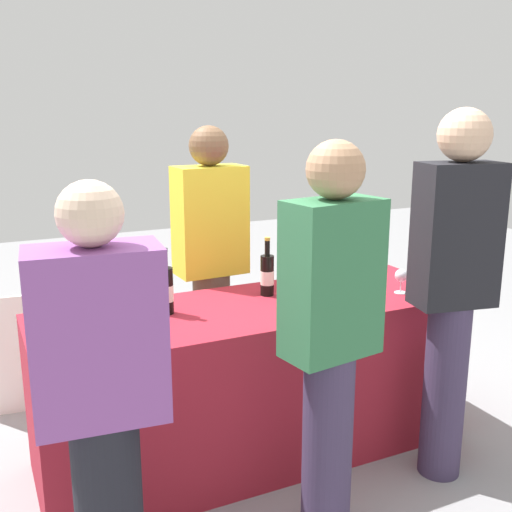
{
  "coord_description": "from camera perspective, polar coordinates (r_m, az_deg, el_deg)",
  "views": [
    {
      "loc": [
        -1.23,
        -2.59,
        1.75
      ],
      "look_at": [
        0.0,
        0.0,
        1.05
      ],
      "focal_mm": 42.69,
      "sensor_mm": 36.0,
      "label": 1
    }
  ],
  "objects": [
    {
      "name": "wine_bottle_1",
      "position": [
        3.15,
        1.06,
        -1.75
      ],
      "size": [
        0.07,
        0.07,
        0.31
      ],
      "color": "black",
      "rests_on": "tasting_table"
    },
    {
      "name": "ice_bucket",
      "position": [
        2.76,
        -14.58,
        -5.1
      ],
      "size": [
        0.21,
        0.21,
        0.16
      ],
      "primitive_type": "cylinder",
      "color": "silver",
      "rests_on": "tasting_table"
    },
    {
      "name": "wine_glass_0",
      "position": [
        3.05,
        4.58,
        -2.6
      ],
      "size": [
        0.07,
        0.07,
        0.14
      ],
      "color": "silver",
      "rests_on": "tasting_table"
    },
    {
      "name": "guest_1",
      "position": [
        2.4,
        7.0,
        -7.17
      ],
      "size": [
        0.4,
        0.26,
        1.64
      ],
      "rotation": [
        0.0,
        0.0,
        0.15
      ],
      "color": "#3F3351",
      "rests_on": "ground_plane"
    },
    {
      "name": "server_pouring",
      "position": [
        3.51,
        -4.25,
        -0.32
      ],
      "size": [
        0.41,
        0.24,
        1.66
      ],
      "rotation": [
        0.0,
        0.0,
        3.19
      ],
      "color": "brown",
      "rests_on": "ground_plane"
    },
    {
      "name": "wine_glass_2",
      "position": [
        3.28,
        13.46,
        -1.88
      ],
      "size": [
        0.07,
        0.07,
        0.13
      ],
      "color": "silver",
      "rests_on": "tasting_table"
    },
    {
      "name": "wine_bottle_3",
      "position": [
        3.28,
        5.94,
        -1.09
      ],
      "size": [
        0.07,
        0.07,
        0.32
      ],
      "color": "black",
      "rests_on": "tasting_table"
    },
    {
      "name": "guest_2",
      "position": [
        2.93,
        17.97,
        -2.3
      ],
      "size": [
        0.4,
        0.27,
        1.75
      ],
      "rotation": [
        0.0,
        0.0,
        -0.2
      ],
      "color": "#3F3351",
      "rests_on": "ground_plane"
    },
    {
      "name": "guest_0",
      "position": [
        2.09,
        -14.23,
        -12.96
      ],
      "size": [
        0.44,
        0.27,
        1.54
      ],
      "rotation": [
        0.0,
        0.0,
        -0.1
      ],
      "color": "black",
      "rests_on": "ground_plane"
    },
    {
      "name": "wine_bottle_2",
      "position": [
        3.25,
        3.36,
        -1.34
      ],
      "size": [
        0.07,
        0.07,
        0.31
      ],
      "color": "black",
      "rests_on": "tasting_table"
    },
    {
      "name": "menu_board",
      "position": [
        3.83,
        -20.41,
        -8.54
      ],
      "size": [
        0.56,
        0.09,
        0.71
      ],
      "primitive_type": "cube",
      "rotation": [
        0.0,
        0.0,
        -0.1
      ],
      "color": "white",
      "rests_on": "ground_plane"
    },
    {
      "name": "ground_plane",
      "position": [
        3.36,
        -0.0,
        -17.65
      ],
      "size": [
        12.0,
        12.0,
        0.0
      ],
      "primitive_type": "plane",
      "color": "gray"
    },
    {
      "name": "wine_glass_1",
      "position": [
        3.1,
        8.53,
        -2.14
      ],
      "size": [
        0.07,
        0.07,
        0.15
      ],
      "color": "silver",
      "rests_on": "tasting_table"
    },
    {
      "name": "tasting_table",
      "position": [
        3.17,
        -0.0,
        -11.48
      ],
      "size": [
        2.17,
        0.72,
        0.8
      ],
      "primitive_type": "cube",
      "color": "maroon",
      "rests_on": "ground_plane"
    },
    {
      "name": "wine_bottle_0",
      "position": [
        2.9,
        -8.44,
        -3.17
      ],
      "size": [
        0.07,
        0.07,
        0.32
      ],
      "color": "black",
      "rests_on": "tasting_table"
    }
  ]
}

